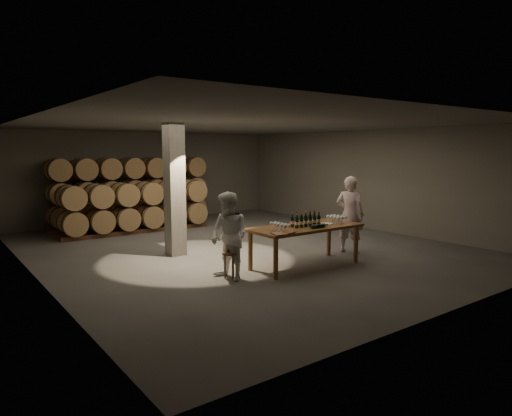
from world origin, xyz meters
TOP-DOWN VIEW (x-y plane):
  - room at (-1.80, 0.20)m, footprint 12.00×12.00m
  - tasting_table at (0.00, -2.50)m, footprint 2.60×1.10m
  - barrel_stack_back at (-0.96, 5.20)m, footprint 5.48×0.95m
  - barrel_stack_front at (-1.35, 3.80)m, footprint 4.70×0.95m
  - bottle_cluster at (0.02, -2.49)m, footprint 0.73×0.23m
  - lying_bottles at (0.06, -2.84)m, footprint 0.48×0.08m
  - glass_cluster_left at (-0.80, -2.61)m, footprint 0.19×0.52m
  - glass_cluster_right at (0.91, -2.56)m, footprint 0.30×0.41m
  - plate at (0.58, -2.58)m, footprint 0.27×0.27m
  - notebook_near at (-0.87, -2.95)m, footprint 0.27×0.24m
  - notebook_corner at (-1.10, -2.94)m, footprint 0.30×0.35m
  - pen at (-0.68, -2.95)m, footprint 0.14×0.05m
  - stool at (-1.88, -2.35)m, footprint 0.32×0.32m
  - person_man at (1.82, -2.15)m, footprint 0.71×0.83m
  - person_woman at (-1.93, -2.39)m, footprint 0.80×0.95m

SIDE VIEW (x-z plane):
  - stool at x=-1.88m, z-range 0.17..0.70m
  - tasting_table at x=0.00m, z-range 0.35..1.25m
  - barrel_stack_front at x=-1.35m, z-range 0.04..1.61m
  - person_woman at x=-1.93m, z-range 0.00..1.75m
  - pen at x=-0.68m, z-range 0.90..0.91m
  - plate at x=0.58m, z-range 0.90..0.92m
  - notebook_corner at x=-1.10m, z-range 0.90..0.93m
  - notebook_near at x=-0.87m, z-range 0.90..0.93m
  - lying_bottles at x=0.06m, z-range 0.90..0.98m
  - person_man at x=1.82m, z-range 0.00..1.92m
  - bottle_cluster at x=0.02m, z-range 0.85..1.17m
  - glass_cluster_left at x=-0.80m, z-range 0.94..1.10m
  - glass_cluster_right at x=0.91m, z-range 0.94..1.10m
  - barrel_stack_back at x=-0.96m, z-range 0.04..2.35m
  - room at x=-1.80m, z-range -4.40..7.60m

